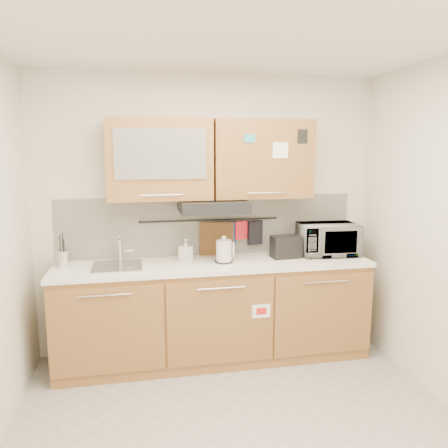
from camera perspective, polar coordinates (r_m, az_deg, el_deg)
name	(u,v)px	position (r m, az deg, el deg)	size (l,w,h in m)	color
floor	(245,440)	(3.26, 2.80, -26.35)	(3.20, 3.20, 0.00)	#9E9993
ceiling	(249,28)	(2.72, 3.30, 24.20)	(3.20, 3.20, 0.00)	white
wall_back	(209,215)	(4.15, -1.99, 1.18)	(3.20, 3.20, 0.00)	silver
base_cabinet	(215,316)	(4.09, -1.22, -11.96)	(2.80, 0.64, 0.88)	#A4663A
countertop	(215,264)	(3.93, -1.24, -5.27)	(2.82, 0.62, 0.04)	white
backsplash	(209,226)	(4.16, -1.95, -0.21)	(2.80, 0.02, 0.56)	silver
upper_cabinets	(211,159)	(3.93, -1.69, 8.46)	(1.82, 0.37, 0.70)	#A4663A
range_hood	(213,206)	(3.89, -1.42, 2.38)	(0.60, 0.46, 0.10)	black
sink	(118,266)	(3.90, -13.73, -5.33)	(0.42, 0.40, 0.26)	silver
utensil_rail	(210,220)	(4.11, -1.87, 0.52)	(0.02, 0.02, 1.30)	black
utensil_crock	(63,259)	(3.98, -20.25, -4.25)	(0.15, 0.15, 0.30)	silver
kettle	(224,252)	(3.89, 0.00, -3.65)	(0.18, 0.16, 0.24)	silver
toaster	(286,247)	(4.10, 8.09, -2.93)	(0.28, 0.18, 0.20)	black
microwave	(328,239)	(4.28, 13.41, -1.96)	(0.54, 0.37, 0.30)	#999999
soap_bottle	(186,250)	(3.95, -5.03, -3.39)	(0.09, 0.09, 0.20)	#999999
cutting_board	(216,243)	(4.14, -0.99, -2.47)	(0.32, 0.02, 0.40)	brown
oven_mitt	(229,233)	(4.15, 0.68, -1.18)	(0.13, 0.03, 0.22)	#1F488E
dark_pouch	(255,233)	(4.21, 4.07, -1.13)	(0.15, 0.04, 0.23)	black
pot_holder	(242,230)	(4.17, 2.30, -0.82)	(0.14, 0.02, 0.17)	red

